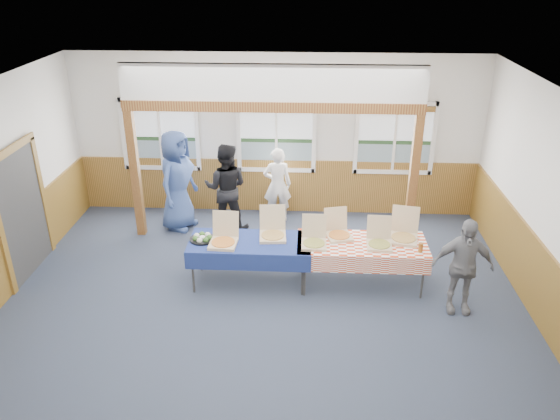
# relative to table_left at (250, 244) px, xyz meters

# --- Properties ---
(floor) EXTENTS (8.00, 8.00, 0.00)m
(floor) POSITION_rel_table_left_xyz_m (0.25, -0.69, -0.70)
(floor) COLOR #252E3C
(floor) RESTS_ON ground
(ceiling) EXTENTS (8.00, 8.00, 0.00)m
(ceiling) POSITION_rel_table_left_xyz_m (0.25, -0.69, 2.50)
(ceiling) COLOR white
(ceiling) RESTS_ON wall_back
(wall_back) EXTENTS (8.00, 0.00, 8.00)m
(wall_back) POSITION_rel_table_left_xyz_m (0.25, 2.81, 0.90)
(wall_back) COLOR silver
(wall_back) RESTS_ON floor
(wall_front) EXTENTS (8.00, 0.00, 8.00)m
(wall_front) POSITION_rel_table_left_xyz_m (0.25, -4.19, 0.90)
(wall_front) COLOR silver
(wall_front) RESTS_ON floor
(wall_right) EXTENTS (0.00, 8.00, 8.00)m
(wall_right) POSITION_rel_table_left_xyz_m (4.25, -0.69, 0.90)
(wall_right) COLOR silver
(wall_right) RESTS_ON floor
(wainscot_back) EXTENTS (7.98, 0.05, 1.10)m
(wainscot_back) POSITION_rel_table_left_xyz_m (0.25, 2.78, -0.15)
(wainscot_back) COLOR brown
(wainscot_back) RESTS_ON floor
(wainscot_right) EXTENTS (0.05, 6.98, 1.10)m
(wainscot_right) POSITION_rel_table_left_xyz_m (4.23, -0.69, -0.15)
(wainscot_right) COLOR brown
(wainscot_right) RESTS_ON floor
(cased_opening) EXTENTS (0.06, 1.30, 2.10)m
(cased_opening) POSITION_rel_table_left_xyz_m (-3.71, 0.21, 0.35)
(cased_opening) COLOR #323232
(cased_opening) RESTS_ON wall_left
(window_left) EXTENTS (1.56, 0.10, 1.46)m
(window_left) POSITION_rel_table_left_xyz_m (-2.05, 2.76, 0.98)
(window_left) COLOR white
(window_left) RESTS_ON wall_back
(window_mid) EXTENTS (1.56, 0.10, 1.46)m
(window_mid) POSITION_rel_table_left_xyz_m (0.25, 2.76, 0.98)
(window_mid) COLOR white
(window_mid) RESTS_ON wall_back
(window_right) EXTENTS (1.56, 0.10, 1.46)m
(window_right) POSITION_rel_table_left_xyz_m (2.55, 2.76, 0.98)
(window_right) COLOR white
(window_right) RESTS_ON wall_back
(post_left) EXTENTS (0.15, 0.15, 2.40)m
(post_left) POSITION_rel_table_left_xyz_m (-2.25, 1.61, 0.50)
(post_left) COLOR #5A2B14
(post_left) RESTS_ON floor
(post_right) EXTENTS (0.15, 0.15, 2.40)m
(post_right) POSITION_rel_table_left_xyz_m (2.75, 1.61, 0.50)
(post_right) COLOR #5A2B14
(post_right) RESTS_ON floor
(cross_beam) EXTENTS (5.15, 0.18, 0.18)m
(cross_beam) POSITION_rel_table_left_xyz_m (0.25, 1.61, 1.79)
(cross_beam) COLOR #5A2B14
(cross_beam) RESTS_ON post_left
(table_left) EXTENTS (2.06, 1.30, 0.76)m
(table_left) POSITION_rel_table_left_xyz_m (0.00, 0.00, 0.00)
(table_left) COLOR #323232
(table_left) RESTS_ON floor
(table_right) EXTENTS (2.13, 1.21, 0.76)m
(table_right) POSITION_rel_table_left_xyz_m (1.75, 0.04, 0.00)
(table_right) COLOR #323232
(table_right) RESTS_ON floor
(pizza_box_a) EXTENTS (0.44, 0.53, 0.45)m
(pizza_box_a) POSITION_rel_table_left_xyz_m (-0.40, -0.11, 0.12)
(pizza_box_a) COLOR tan
(pizza_box_a) RESTS_ON table_left
(pizza_box_b) EXTENTS (0.45, 0.53, 0.45)m
(pizza_box_b) POSITION_rel_table_left_xyz_m (0.35, 0.16, 0.12)
(pizza_box_b) COLOR tan
(pizza_box_b) RESTS_ON table_left
(pizza_box_c) EXTENTS (0.38, 0.47, 0.42)m
(pizza_box_c) POSITION_rel_table_left_xyz_m (1.00, -0.06, 0.12)
(pizza_box_c) COLOR tan
(pizza_box_c) RESTS_ON table_right
(pizza_box_d) EXTENTS (0.48, 0.54, 0.41)m
(pizza_box_d) POSITION_rel_table_left_xyz_m (1.39, 0.23, 0.12)
(pizza_box_d) COLOR tan
(pizza_box_d) RESTS_ON table_right
(pizza_box_e) EXTENTS (0.40, 0.48, 0.41)m
(pizza_box_e) POSITION_rel_table_left_xyz_m (2.00, -0.04, 0.12)
(pizza_box_e) COLOR tan
(pizza_box_e) RESTS_ON table_right
(pizza_box_f) EXTENTS (0.52, 0.59, 0.47)m
(pizza_box_f) POSITION_rel_table_left_xyz_m (2.41, 0.18, 0.12)
(pizza_box_f) COLOR tan
(pizza_box_f) RESTS_ON table_right
(veggie_tray) EXTENTS (0.40, 0.40, 0.09)m
(veggie_tray) POSITION_rel_table_left_xyz_m (-0.75, 0.00, 0.09)
(veggie_tray) COLOR black
(veggie_tray) RESTS_ON table_left
(drink_glass) EXTENTS (0.07, 0.07, 0.15)m
(drink_glass) POSITION_rel_table_left_xyz_m (2.60, -0.21, 0.13)
(drink_glass) COLOR #914F18
(drink_glass) RESTS_ON table_right
(woman_white) EXTENTS (0.59, 0.42, 1.50)m
(woman_white) POSITION_rel_table_left_xyz_m (0.30, 2.34, 0.05)
(woman_white) COLOR silver
(woman_white) RESTS_ON floor
(woman_black) EXTENTS (0.86, 0.69, 1.71)m
(woman_black) POSITION_rel_table_left_xyz_m (-0.64, 1.90, 0.15)
(woman_black) COLOR black
(woman_black) RESTS_ON floor
(man_blue) EXTENTS (0.90, 1.10, 1.94)m
(man_blue) POSITION_rel_table_left_xyz_m (-1.57, 1.93, 0.27)
(man_blue) COLOR #364E88
(man_blue) RESTS_ON floor
(person_grey) EXTENTS (0.89, 0.40, 1.50)m
(person_grey) POSITION_rel_table_left_xyz_m (3.14, -0.58, 0.05)
(person_grey) COLOR slate
(person_grey) RESTS_ON floor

